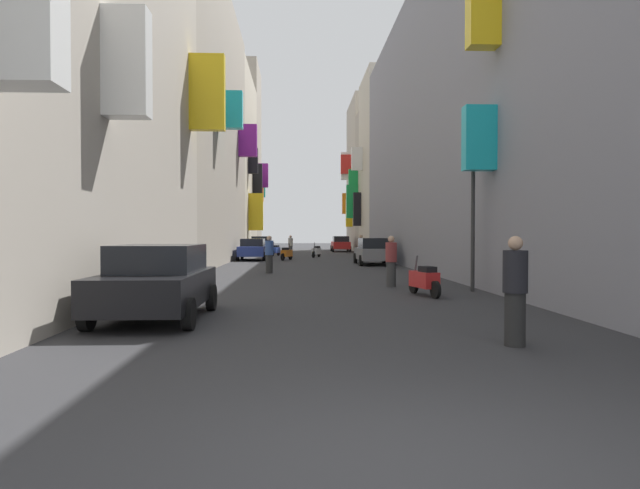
% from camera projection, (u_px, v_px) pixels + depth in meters
% --- Properties ---
extents(ground_plane, '(140.00, 140.00, 0.00)m').
position_uv_depth(ground_plane, '(310.00, 262.00, 33.96)').
color(ground_plane, '#2D2D30').
extents(building_left_mid_a, '(7.31, 20.86, 16.80)m').
position_uv_depth(building_left_mid_a, '(179.00, 125.00, 32.97)').
color(building_left_mid_a, '#9E9384').
rests_on(building_left_mid_a, ground).
extents(building_left_mid_b, '(7.25, 12.67, 16.31)m').
position_uv_depth(building_left_mid_b, '(219.00, 164.00, 49.73)').
color(building_left_mid_b, '#BCB29E').
rests_on(building_left_mid_b, ground).
extents(building_left_mid_c, '(6.67, 7.40, 20.12)m').
position_uv_depth(building_left_mid_c, '(232.00, 159.00, 59.71)').
color(building_left_mid_c, '#9E9384').
rests_on(building_left_mid_c, ground).
extents(building_right_near, '(6.92, 39.54, 14.34)m').
position_uv_depth(building_right_near, '(496.00, 111.00, 23.93)').
color(building_right_near, gray).
rests_on(building_right_near, ground).
extents(building_right_mid_a, '(6.98, 7.68, 15.53)m').
position_uv_depth(building_right_mid_a, '(398.00, 166.00, 47.52)').
color(building_right_mid_a, '#BCB29E').
rests_on(building_right_mid_a, ground).
extents(building_right_mid_b, '(7.11, 3.23, 13.43)m').
position_uv_depth(building_right_mid_b, '(387.00, 183.00, 52.97)').
color(building_right_mid_b, '#9E9384').
rests_on(building_right_mid_b, ground).
extents(building_right_mid_c, '(7.37, 9.55, 16.14)m').
position_uv_depth(building_right_mid_c, '(378.00, 176.00, 59.33)').
color(building_right_mid_c, '#B2A899').
rests_on(building_right_mid_c, ground).
extents(parked_car_blue, '(1.88, 4.15, 1.44)m').
position_uv_depth(parked_car_blue, '(253.00, 249.00, 36.74)').
color(parked_car_blue, navy).
rests_on(parked_car_blue, ground).
extents(parked_car_silver, '(2.01, 4.34, 1.56)m').
position_uv_depth(parked_car_silver, '(262.00, 245.00, 47.33)').
color(parked_car_silver, '#B7B7BC').
rests_on(parked_car_silver, ground).
extents(parked_car_grey, '(1.89, 4.32, 1.53)m').
position_uv_depth(parked_car_grey, '(373.00, 251.00, 31.19)').
color(parked_car_grey, slate).
rests_on(parked_car_grey, ground).
extents(parked_car_red, '(1.86, 4.04, 1.54)m').
position_uv_depth(parked_car_red, '(341.00, 244.00, 54.18)').
color(parked_car_red, '#B21E1E').
rests_on(parked_car_red, ground).
extents(parked_car_black, '(2.01, 3.94, 1.53)m').
position_uv_depth(parked_car_black, '(157.00, 281.00, 11.18)').
color(parked_car_black, black).
rests_on(parked_car_black, ground).
extents(scooter_white, '(0.78, 1.73, 1.13)m').
position_uv_depth(scooter_white, '(316.00, 251.00, 40.78)').
color(scooter_white, silver).
rests_on(scooter_white, ground).
extents(scooter_blue, '(0.74, 1.84, 1.13)m').
position_uv_depth(scooter_blue, '(276.00, 250.00, 43.59)').
color(scooter_blue, '#2D4CAD').
rests_on(scooter_blue, ground).
extents(scooter_orange, '(0.80, 1.66, 1.13)m').
position_uv_depth(scooter_orange, '(287.00, 253.00, 36.55)').
color(scooter_orange, orange).
rests_on(scooter_orange, ground).
extents(scooter_red, '(0.68, 1.84, 1.13)m').
position_uv_depth(scooter_red, '(424.00, 280.00, 15.40)').
color(scooter_red, red).
rests_on(scooter_red, ground).
extents(pedestrian_crossing, '(0.53, 0.53, 1.73)m').
position_uv_depth(pedestrian_crossing, '(515.00, 291.00, 8.49)').
color(pedestrian_crossing, '#242424').
rests_on(pedestrian_crossing, ground).
extents(pedestrian_near_left, '(0.53, 0.53, 1.68)m').
position_uv_depth(pedestrian_near_left, '(269.00, 254.00, 24.38)').
color(pedestrian_near_left, '#2E2E2E').
rests_on(pedestrian_near_left, ground).
extents(pedestrian_near_right, '(0.46, 0.46, 1.70)m').
position_uv_depth(pedestrian_near_right, '(361.00, 248.00, 35.34)').
color(pedestrian_near_right, '#333333').
rests_on(pedestrian_near_right, ground).
extents(pedestrian_mid_street, '(0.54, 0.54, 1.65)m').
position_uv_depth(pedestrian_mid_street, '(291.00, 246.00, 43.84)').
color(pedestrian_mid_street, '#3F3F3F').
rests_on(pedestrian_mid_street, ground).
extents(pedestrian_far_away, '(0.52, 0.52, 1.70)m').
position_uv_depth(pedestrian_far_away, '(391.00, 261.00, 18.14)').
color(pedestrian_far_away, '#363636').
rests_on(pedestrian_far_away, ground).
extents(traffic_light_near_corner, '(0.26, 0.34, 4.69)m').
position_uv_depth(traffic_light_near_corner, '(473.00, 188.00, 16.53)').
color(traffic_light_near_corner, '#2D2D2D').
rests_on(traffic_light_near_corner, ground).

